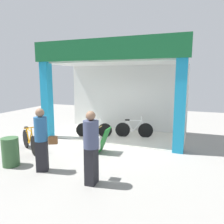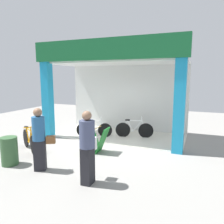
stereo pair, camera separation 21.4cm
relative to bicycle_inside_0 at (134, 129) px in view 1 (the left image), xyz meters
name	(u,v)px [view 1 (the left image)]	position (x,y,z in m)	size (l,w,h in m)	color
ground_plane	(106,144)	(-0.77, -1.25, -0.35)	(19.46, 19.46, 0.00)	gray
shop_facade	(118,88)	(-0.77, 0.13, 1.76)	(5.93, 2.90, 3.93)	beige
bicycle_inside_0	(134,129)	(0.00, 0.00, 0.00)	(1.57, 0.51, 0.88)	black
bicycle_inside_1	(94,129)	(-1.62, -0.57, -0.01)	(1.48, 0.56, 0.85)	black
bicycle_parked_0	(29,141)	(-2.93, -3.00, 0.02)	(1.42, 0.97, 0.92)	black
sandwich_board_sign	(99,140)	(-0.63, -2.24, 0.09)	(0.71, 0.55, 0.89)	#197226
pedestrian_0	(91,146)	(0.11, -4.33, 0.59)	(0.38, 0.61, 1.79)	black
pedestrian_1	(42,139)	(-1.48, -4.14, 0.55)	(0.65, 0.50, 1.74)	black
trash_bin	(10,152)	(-2.57, -4.19, 0.06)	(0.48, 0.48, 0.84)	#335933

